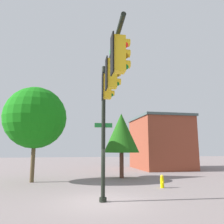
% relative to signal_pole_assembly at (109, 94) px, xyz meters
% --- Properties ---
extents(ground_plane, '(120.00, 120.00, 0.00)m').
position_rel_signal_pole_assembly_xyz_m(ground_plane, '(-2.31, 0.13, -4.74)').
color(ground_plane, gray).
extents(signal_pole_assembly, '(6.10, 1.04, 6.84)m').
position_rel_signal_pole_assembly_xyz_m(signal_pole_assembly, '(0.00, 0.00, 0.00)').
color(signal_pole_assembly, black).
rests_on(signal_pole_assembly, ground_plane).
extents(fire_hydrant, '(0.33, 0.24, 0.83)m').
position_rel_signal_pole_assembly_xyz_m(fire_hydrant, '(-5.37, 4.54, -4.33)').
color(fire_hydrant, '#DBC904').
rests_on(fire_hydrant, ground_plane).
extents(tree_near, '(4.91, 4.91, 7.45)m').
position_rel_signal_pole_assembly_xyz_m(tree_near, '(-9.58, -4.26, 0.25)').
color(tree_near, brown).
rests_on(tree_near, ground_plane).
extents(tree_far, '(3.17, 3.17, 5.73)m').
position_rel_signal_pole_assembly_xyz_m(tree_far, '(-10.71, 3.09, -0.79)').
color(tree_far, brown).
rests_on(tree_far, ground_plane).
extents(brick_building, '(8.05, 6.42, 6.68)m').
position_rel_signal_pole_assembly_xyz_m(brick_building, '(-18.47, 10.16, -1.38)').
color(brick_building, brown).
rests_on(brick_building, ground_plane).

